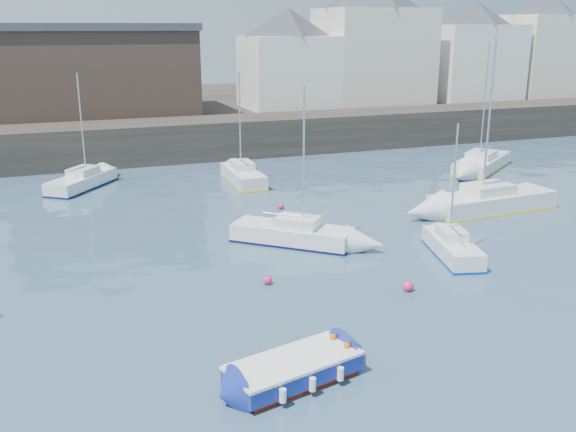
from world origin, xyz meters
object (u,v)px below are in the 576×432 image
object	(u,v)px
sailboat_d	(491,201)
buoy_mid	(408,291)
sailboat_b	(293,234)
sailboat_g	(482,163)
sailboat_h	(82,181)
sailboat_c	(452,247)
buoy_far	(281,209)
buoy_near	(268,284)
blue_dinghy	(293,369)
sailboat_f	(243,175)

from	to	relation	value
sailboat_d	buoy_mid	bearing A→B (deg)	-140.86
sailboat_b	sailboat_g	bearing A→B (deg)	29.50
sailboat_h	sailboat_c	bearing A→B (deg)	-52.12
sailboat_b	buoy_far	distance (m)	6.16
sailboat_c	sailboat_g	distance (m)	19.74
sailboat_g	buoy_far	size ratio (longest dim) A/B	25.92
sailboat_d	buoy_near	bearing A→B (deg)	-159.21
sailboat_b	sailboat_g	distance (m)	21.83
sailboat_d	sailboat_g	world-z (taller)	sailboat_d
sailboat_d	sailboat_g	bearing A→B (deg)	56.04
blue_dinghy	sailboat_g	xyz separation A→B (m)	(23.49, 22.64, 0.09)
sailboat_c	buoy_far	xyz separation A→B (m)	(-4.67, 10.23, -0.46)
sailboat_d	buoy_mid	distance (m)	13.50
sailboat_c	sailboat_d	distance (m)	8.65
sailboat_b	sailboat_c	xyz separation A→B (m)	(6.20, -4.29, -0.03)
blue_dinghy	buoy_far	size ratio (longest dim) A/B	12.39
buoy_mid	buoy_far	size ratio (longest dim) A/B	1.26
buoy_near	sailboat_d	bearing A→B (deg)	20.79
sailboat_f	buoy_far	distance (m)	7.03
sailboat_b	sailboat_g	xyz separation A→B (m)	(19.00, 10.75, 0.02)
sailboat_f	buoy_near	xyz separation A→B (m)	(-4.14, -17.43, -0.52)
blue_dinghy	sailboat_g	bearing A→B (deg)	43.95
buoy_mid	sailboat_g	bearing A→B (deg)	46.82
sailboat_b	buoy_far	bearing A→B (deg)	75.51
sailboat_b	buoy_mid	world-z (taller)	sailboat_b
sailboat_g	blue_dinghy	bearing A→B (deg)	-136.05
sailboat_b	sailboat_h	distance (m)	17.62
sailboat_f	buoy_far	size ratio (longest dim) A/B	20.90
sailboat_c	buoy_near	xyz separation A→B (m)	(-9.00, -0.19, -0.46)
blue_dinghy	sailboat_f	world-z (taller)	sailboat_f
buoy_mid	sailboat_h	bearing A→B (deg)	116.67
sailboat_c	buoy_mid	size ratio (longest dim) A/B	13.71
sailboat_h	sailboat_b	bearing A→B (deg)	-59.50
sailboat_d	sailboat_h	size ratio (longest dim) A/B	1.31
sailboat_g	sailboat_f	bearing A→B (deg)	172.89
blue_dinghy	sailboat_c	world-z (taller)	sailboat_c
sailboat_c	sailboat_g	bearing A→B (deg)	49.61
blue_dinghy	sailboat_g	distance (m)	32.62
sailboat_c	sailboat_g	size ratio (longest dim) A/B	0.67
sailboat_g	sailboat_h	size ratio (longest dim) A/B	1.24
blue_dinghy	sailboat_h	bearing A→B (deg)	99.34
sailboat_h	buoy_near	xyz separation A→B (m)	(6.15, -19.66, -0.48)
sailboat_c	sailboat_f	bearing A→B (deg)	105.75
sailboat_g	buoy_near	size ratio (longest dim) A/B	24.57
sailboat_h	blue_dinghy	bearing A→B (deg)	-80.66
sailboat_c	sailboat_f	world-z (taller)	sailboat_f
sailboat_b	buoy_near	xyz separation A→B (m)	(-2.80, -4.48, -0.49)
buoy_near	sailboat_g	bearing A→B (deg)	34.93
sailboat_c	buoy_mid	xyz separation A→B (m)	(-3.95, -2.81, -0.46)
sailboat_d	sailboat_f	xyz separation A→B (m)	(-11.37, 11.54, -0.07)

